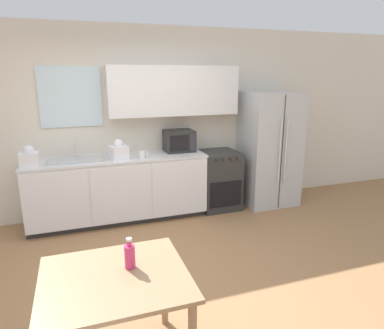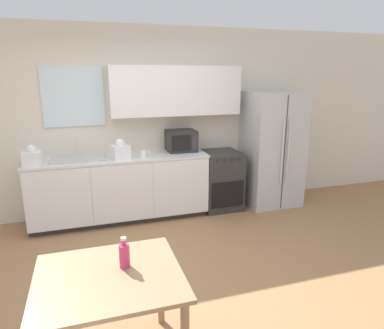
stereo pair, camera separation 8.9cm
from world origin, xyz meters
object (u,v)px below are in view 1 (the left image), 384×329
(refrigerator, at_px, (269,149))
(coffee_mug, at_px, (142,154))
(microwave, at_px, (179,141))
(oven_range, at_px, (218,180))
(dining_table, at_px, (116,292))
(drink_bottle, at_px, (130,256))

(refrigerator, relative_size, coffee_mug, 14.95)
(microwave, bearing_deg, refrigerator, -5.82)
(refrigerator, xyz_separation_m, coffee_mug, (-2.04, -0.09, 0.08))
(oven_range, distance_m, microwave, 0.88)
(dining_table, xyz_separation_m, drink_bottle, (0.11, 0.07, 0.21))
(microwave, relative_size, dining_table, 0.44)
(microwave, height_order, coffee_mug, microwave)
(oven_range, xyz_separation_m, coffee_mug, (-1.19, -0.14, 0.53))
(microwave, bearing_deg, drink_bottle, -113.50)
(oven_range, distance_m, drink_bottle, 3.12)
(microwave, height_order, dining_table, microwave)
(drink_bottle, bearing_deg, dining_table, -147.05)
(coffee_mug, relative_size, drink_bottle, 0.54)
(dining_table, distance_m, drink_bottle, 0.25)
(coffee_mug, height_order, drink_bottle, coffee_mug)
(microwave, height_order, drink_bottle, microwave)
(refrigerator, bearing_deg, dining_table, -136.41)
(microwave, distance_m, dining_table, 3.04)
(refrigerator, distance_m, microwave, 1.46)
(coffee_mug, bearing_deg, dining_table, -105.03)
(drink_bottle, bearing_deg, oven_range, 55.64)
(coffee_mug, bearing_deg, microwave, 21.24)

